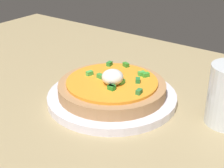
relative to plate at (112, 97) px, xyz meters
The scene contains 3 objects.
dining_table 5.78cm from the plate, 113.60° to the left, with size 129.34×84.77×2.50cm, color tan.
plate is the anchor object (origin of this frame).
pizza 2.18cm from the plate, 146.54° to the left, with size 20.16×20.16×5.49cm.
Camera 1 is at (-31.35, 40.32, 33.29)cm, focal length 53.88 mm.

